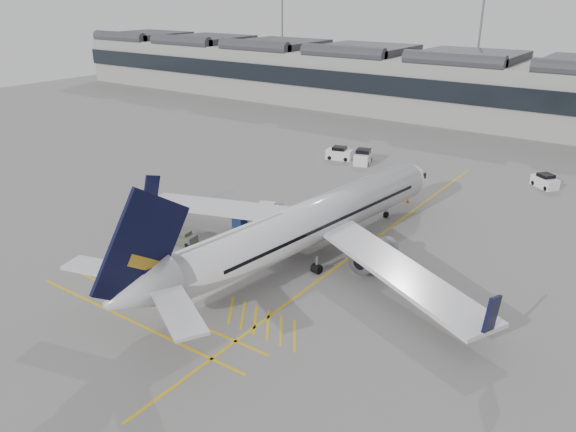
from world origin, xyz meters
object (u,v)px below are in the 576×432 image
Objects in this scene: belt_loader at (328,220)px; ramp_agent_a at (290,242)px; baggage_cart_a at (275,240)px; pushback_tug at (184,238)px; airliner_main at (308,224)px; ramp_agent_b at (292,227)px.

belt_loader reaches higher than ramp_agent_a.
baggage_cart_a reaches higher than pushback_tug.
airliner_main reaches higher than ramp_agent_a.
airliner_main is 12.60m from pushback_tug.
belt_loader is 1.81× the size of pushback_tug.
pushback_tug is (-7.21, -8.08, -0.20)m from ramp_agent_b.
belt_loader is at bearing -136.53° from ramp_agent_b.
ramp_agent_b is at bearing -122.04° from belt_loader.
baggage_cart_a reaches higher than ramp_agent_b.
belt_loader is at bearing 103.19° from baggage_cart_a.
ramp_agent_a is at bearing -97.10° from belt_loader.
airliner_main is at bearing -81.71° from belt_loader.
ramp_agent_a is 3.90m from ramp_agent_b.
pushback_tug is (-11.41, -4.58, -2.74)m from airliner_main.
ramp_agent_a is at bearing -177.70° from airliner_main.
ramp_agent_b is (-2.05, 3.31, -0.06)m from ramp_agent_a.
ramp_agent_a is 0.68× the size of pushback_tug.
baggage_cart_a is 1.36× the size of ramp_agent_b.
airliner_main is at bearing 15.97° from pushback_tug.
ramp_agent_b is at bearing 42.35° from pushback_tug.
airliner_main reaches higher than belt_loader.
ramp_agent_b is (-4.20, 3.50, -2.54)m from airliner_main.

